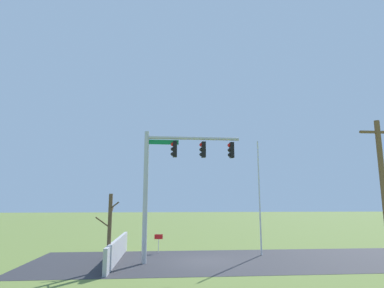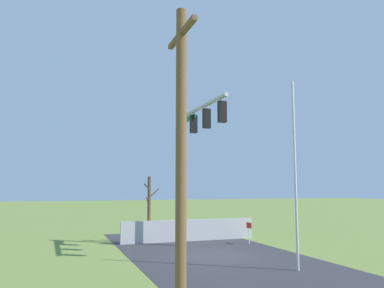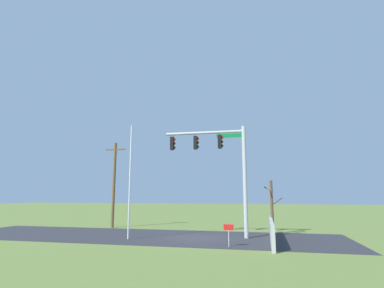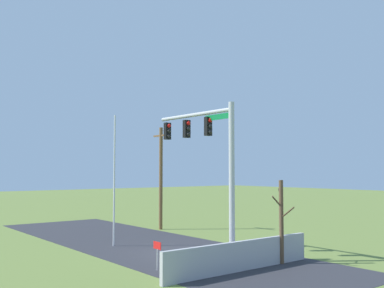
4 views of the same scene
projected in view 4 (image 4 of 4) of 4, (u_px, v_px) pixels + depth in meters
name	position (u px, v px, depth m)	size (l,w,h in m)	color
ground_plane	(181.00, 253.00, 23.29)	(160.00, 160.00, 0.00)	olive
road_surface	(140.00, 243.00, 26.42)	(28.00, 8.00, 0.01)	#2D2D33
sidewalk_corner	(247.00, 265.00, 20.18)	(6.00, 6.00, 0.01)	#B7B5AD
retaining_fence	(241.00, 256.00, 19.12)	(0.20, 8.34, 1.27)	#A8A8AD
signal_mast	(210.00, 151.00, 22.48)	(5.78, 0.44, 7.61)	#B2B5BA
flagpole	(114.00, 180.00, 25.65)	(0.10, 0.10, 7.54)	silver
utility_pole	(161.00, 176.00, 32.99)	(1.90, 0.26, 7.54)	brown
bare_tree	(281.00, 220.00, 20.65)	(1.27, 1.02, 3.86)	brown
open_sign	(157.00, 249.00, 19.28)	(0.56, 0.04, 1.22)	silver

